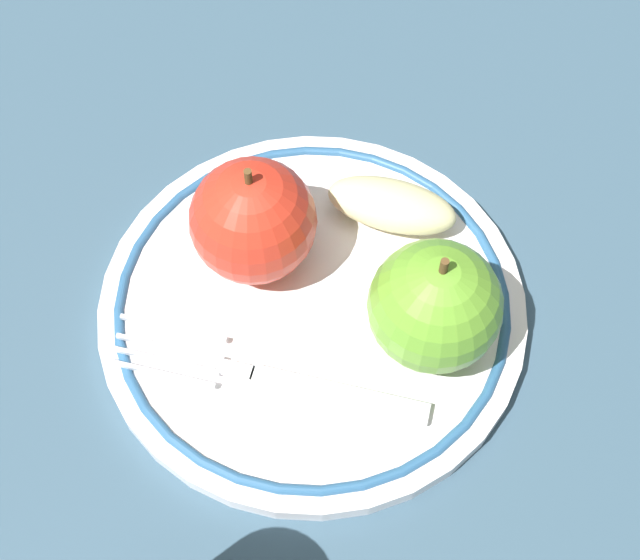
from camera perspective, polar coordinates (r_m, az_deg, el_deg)
name	(u,v)px	position (r m, az deg, el deg)	size (l,w,h in m)	color
ground_plane	(313,312)	(0.52, -0.48, -2.05)	(2.00, 2.00, 0.00)	#365063
plate	(320,304)	(0.52, 0.00, -1.52)	(0.25, 0.25, 0.01)	white
apple_red_whole	(253,221)	(0.50, -4.30, 3.80)	(0.07, 0.07, 0.08)	red
apple_second_whole	(435,306)	(0.47, 7.36, -1.67)	(0.07, 0.07, 0.08)	#639F2D
apple_slice_front	(392,205)	(0.53, 4.61, 4.80)	(0.08, 0.03, 0.03)	beige
fork	(278,380)	(0.49, -2.70, -6.38)	(0.17, 0.10, 0.00)	silver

